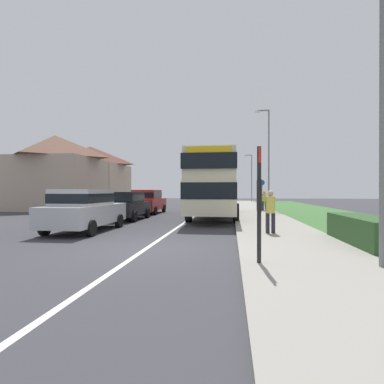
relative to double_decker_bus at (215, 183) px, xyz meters
The scene contains 17 objects.
ground_plane 11.10m from the double_decker_bus, 97.45° to the right, with size 120.00×120.00×0.00m, color #38383D.
lane_marking_centre 3.79m from the double_decker_bus, 116.81° to the right, with size 0.14×60.00×0.01m, color silver.
pavement_near_side 5.92m from the double_decker_bus, 59.83° to the right, with size 3.20×68.00×0.12m, color gray.
grass_verge_seaward 8.81m from the double_decker_bus, 34.08° to the right, with size 6.00×68.00×0.08m, color #3D6B33.
roadside_hedge 11.02m from the double_decker_bus, 63.34° to the right, with size 1.10×3.58×0.90m, color #2D5128.
double_decker_bus is the anchor object (origin of this frame).
parked_car_silver 9.00m from the double_decker_bus, 123.60° to the right, with size 2.01×4.47×1.72m.
parked_car_black 5.67m from the double_decker_bus, 153.89° to the right, with size 1.95×4.08×1.59m.
parked_car_red 5.75m from the double_decker_bus, 154.25° to the left, with size 1.99×4.38×1.72m.
pedestrian_at_stop 8.33m from the double_decker_bus, 73.04° to the right, with size 0.34×0.34×1.67m.
pedestrian_walking_away 6.23m from the double_decker_bus, 54.56° to the left, with size 0.34×0.34×1.67m.
bus_stop_sign 12.65m from the double_decker_bus, 82.78° to the right, with size 0.09×0.52×2.60m.
cycle_route_sign 6.18m from the double_decker_bus, 56.71° to the left, with size 0.44×0.08×2.52m.
street_lamp_near 13.44m from the double_decker_bus, 72.66° to the right, with size 1.14×0.20×8.36m.
street_lamp_mid 7.62m from the double_decker_bus, 57.02° to the left, with size 1.14×0.20×8.21m.
street_lamp_far 26.12m from the double_decker_bus, 81.55° to the left, with size 1.14×0.20×6.90m.
house_terrace_far_side 17.27m from the double_decker_bus, 147.08° to the left, with size 7.18×13.39×6.57m.
Camera 1 is at (2.41, -8.38, 1.65)m, focal length 28.54 mm.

